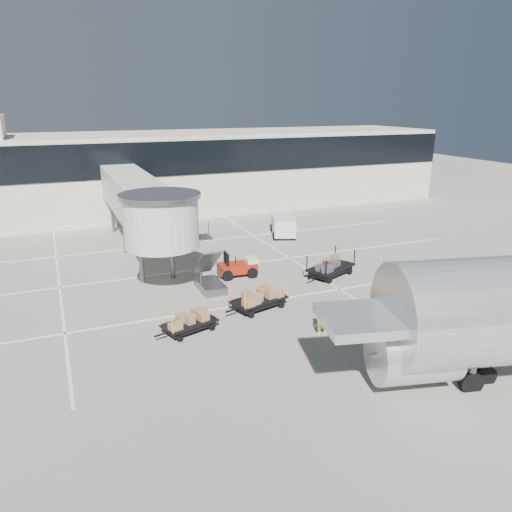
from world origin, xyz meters
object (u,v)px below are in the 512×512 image
object	(u,v)px
suitcase_cart	(331,268)
box_cart_far	(189,323)
box_cart_near	(261,298)
baggage_tug	(238,267)
ground_worker	(323,319)
minivan	(283,223)

from	to	relation	value
suitcase_cart	box_cart_far	bearing A→B (deg)	177.97
box_cart_near	box_cart_far	world-z (taller)	box_cart_near
baggage_tug	suitcase_cart	distance (m)	6.14
ground_worker	minivan	world-z (taller)	ground_worker
baggage_tug	box_cart_far	world-z (taller)	baggage_tug
baggage_tug	minivan	distance (m)	11.38
suitcase_cart	minivan	size ratio (longest dim) A/B	0.88
suitcase_cart	box_cart_near	world-z (taller)	suitcase_cart
box_cart_far	ground_worker	world-z (taller)	ground_worker
baggage_tug	box_cart_near	size ratio (longest dim) A/B	0.68
suitcase_cart	box_cart_far	world-z (taller)	suitcase_cart
suitcase_cart	box_cart_near	bearing A→B (deg)	-178.23
ground_worker	box_cart_far	bearing A→B (deg)	167.28
suitcase_cart	baggage_tug	bearing A→B (deg)	131.97
suitcase_cart	box_cart_far	xyz separation A→B (m)	(-10.96, -4.55, -0.08)
box_cart_near	minivan	size ratio (longest dim) A/B	0.82
box_cart_near	baggage_tug	bearing A→B (deg)	66.41
baggage_tug	ground_worker	xyz separation A→B (m)	(0.74, -9.83, 0.25)
baggage_tug	minivan	world-z (taller)	baggage_tug
baggage_tug	ground_worker	distance (m)	9.86
box_cart_near	ground_worker	size ratio (longest dim) A/B	2.26
minivan	baggage_tug	bearing A→B (deg)	-110.28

